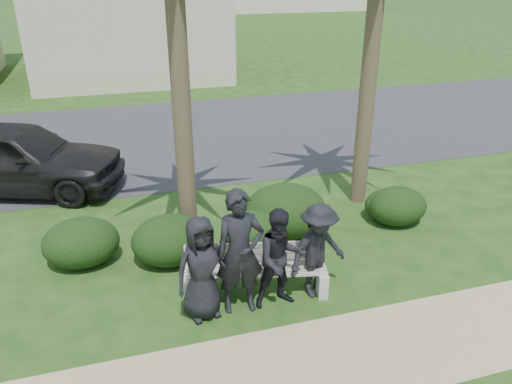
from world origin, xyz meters
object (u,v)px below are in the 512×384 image
man_b (240,253)px  car_a (16,157)px  man_a (201,268)px  man_c (281,259)px  man_d (318,251)px  park_bench (255,274)px

man_b → car_a: size_ratio=0.41×
man_a → man_b: 0.58m
man_b → car_a: bearing=127.8°
man_a → car_a: same height
man_c → man_d: 0.61m
man_b → car_a: (-3.62, 5.51, -0.17)m
man_b → man_c: size_ratio=1.22×
man_b → man_d: size_ratio=1.25×
park_bench → man_c: bearing=-40.5°
car_a → man_b: bearing=-126.7°
park_bench → car_a: (-3.93, 5.20, 0.44)m
man_b → man_d: (1.20, 0.01, -0.19)m
man_a → car_a: bearing=107.0°
man_b → man_d: bearing=5.1°
man_a → man_c: 1.15m
man_b → man_d: 1.21m
park_bench → man_c: (0.27, -0.37, 0.43)m
park_bench → man_b: size_ratio=1.19×
park_bench → man_b: 0.75m
man_c → man_d: size_ratio=1.02×
man_a → man_c: man_a is taller
man_d → man_b: bearing=164.8°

